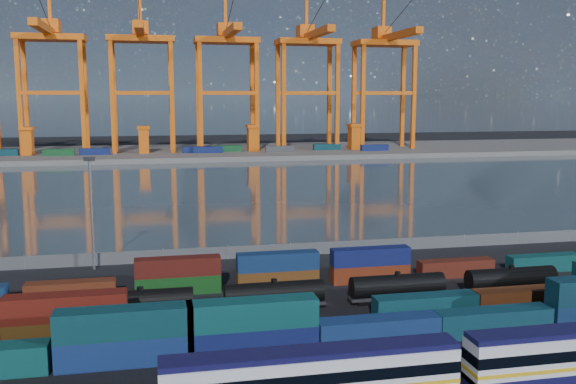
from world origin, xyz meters
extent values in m
plane|color=black|center=(0.00, 0.00, 0.00)|extent=(700.00, 700.00, 0.00)
plane|color=#33434B|center=(0.00, 105.00, 0.01)|extent=(700.00, 700.00, 0.00)
cube|color=#514F4C|center=(0.00, 210.00, 1.00)|extent=(700.00, 70.00, 2.00)
cone|color=#1E2630|center=(200.00, 1600.00, 230.00)|extent=(1040.00, 1040.00, 460.00)
cone|color=#1E2630|center=(600.00, 1600.00, 190.00)|extent=(960.00, 960.00, 380.00)
cone|color=#1E2630|center=(950.00, 1600.00, 150.00)|extent=(840.00, 840.00, 300.00)
cube|color=silver|center=(-8.83, -22.02, 2.83)|extent=(24.40, 2.93, 3.71)
cube|color=#100F39|center=(-8.83, -22.02, 4.93)|extent=(24.40, 2.64, 0.49)
cube|color=black|center=(-8.83, -22.02, 3.22)|extent=(24.43, 3.02, 0.98)
cube|color=navy|center=(-24.03, -9.71, 1.39)|extent=(12.82, 2.61, 2.78)
cube|color=#0C3840|center=(-24.03, -9.71, 4.17)|extent=(12.82, 2.61, 2.78)
cube|color=#101851|center=(-11.82, -9.71, 1.39)|extent=(12.82, 2.61, 2.78)
cube|color=#0E4749|center=(-11.82, -9.71, 4.17)|extent=(12.82, 2.61, 2.78)
cube|color=navy|center=(1.20, -9.71, 1.39)|extent=(12.82, 2.61, 2.78)
cube|color=#0D3848|center=(14.10, -9.71, 1.39)|extent=(12.82, 2.61, 2.78)
cube|color=#4F310F|center=(-30.14, -3.26, 1.33)|extent=(12.23, 2.49, 2.65)
cube|color=#5D150E|center=(-30.14, -3.26, 3.98)|extent=(12.23, 2.49, 2.65)
cube|color=#5D0E1B|center=(-17.54, -3.26, 1.33)|extent=(12.23, 2.49, 2.65)
cube|color=#0D3944|center=(9.21, -3.26, 1.33)|extent=(12.23, 2.49, 2.65)
cube|color=#542610|center=(21.62, -3.26, 1.33)|extent=(12.23, 2.49, 2.65)
cube|color=#5D2512|center=(-31.55, 11.78, 1.18)|extent=(10.93, 2.22, 2.37)
cube|color=#124315|center=(-18.28, 11.78, 1.18)|extent=(10.93, 2.22, 2.37)
cube|color=#4C140F|center=(-18.28, 11.78, 3.55)|extent=(10.93, 2.22, 2.37)
cube|color=#5C3312|center=(-5.19, 11.78, 1.18)|extent=(10.93, 2.22, 2.37)
cube|color=navy|center=(-5.19, 11.78, 3.55)|extent=(10.93, 2.22, 2.37)
cube|color=maroon|center=(7.72, 11.78, 1.18)|extent=(10.93, 2.22, 2.37)
cube|color=#101853|center=(7.72, 11.78, 3.55)|extent=(10.93, 2.22, 2.37)
cube|color=#541B10|center=(20.42, 11.78, 1.18)|extent=(10.93, 2.22, 2.37)
cube|color=#0D4343|center=(34.27, 11.78, 1.18)|extent=(10.93, 2.22, 2.37)
cube|color=black|center=(-34.24, 2.82, 0.27)|extent=(2.28, 1.64, 0.55)
cylinder|color=black|center=(-22.84, 2.82, 2.09)|extent=(11.84, 2.64, 2.64)
cylinder|color=black|center=(-22.84, 2.82, 3.55)|extent=(0.73, 0.73, 0.46)
cube|color=black|center=(-22.84, 2.82, 0.64)|extent=(12.29, 1.82, 0.36)
cube|color=black|center=(-26.94, 2.82, 0.27)|extent=(2.28, 1.64, 0.55)
cube|color=black|center=(-18.74, 2.82, 0.27)|extent=(2.28, 1.64, 0.55)
cylinder|color=black|center=(-7.34, 2.82, 2.09)|extent=(11.84, 2.64, 2.64)
cylinder|color=black|center=(-7.34, 2.82, 3.55)|extent=(0.73, 0.73, 0.46)
cube|color=black|center=(-7.34, 2.82, 0.64)|extent=(12.29, 1.82, 0.36)
cube|color=black|center=(-11.44, 2.82, 0.27)|extent=(2.28, 1.64, 0.55)
cube|color=black|center=(-3.24, 2.82, 0.27)|extent=(2.28, 1.64, 0.55)
cylinder|color=black|center=(8.16, 2.82, 2.09)|extent=(11.84, 2.64, 2.64)
cylinder|color=black|center=(8.16, 2.82, 3.55)|extent=(0.73, 0.73, 0.46)
cube|color=black|center=(8.16, 2.82, 0.64)|extent=(12.29, 1.82, 0.36)
cube|color=black|center=(4.06, 2.82, 0.27)|extent=(2.28, 1.64, 0.55)
cube|color=black|center=(12.26, 2.82, 0.27)|extent=(2.28, 1.64, 0.55)
cylinder|color=black|center=(23.66, 2.82, 2.09)|extent=(11.84, 2.64, 2.64)
cylinder|color=black|center=(23.66, 2.82, 3.55)|extent=(0.73, 0.73, 0.46)
cube|color=black|center=(23.66, 2.82, 0.64)|extent=(12.29, 1.82, 0.36)
cube|color=black|center=(19.56, 2.82, 0.27)|extent=(2.28, 1.64, 0.55)
cube|color=black|center=(27.76, 2.82, 0.27)|extent=(2.28, 1.64, 0.55)
cube|color=#595B5E|center=(0.00, 28.00, 1.00)|extent=(160.00, 0.06, 2.00)
cylinder|color=slate|center=(-40.00, 28.00, 1.10)|extent=(0.12, 0.12, 2.20)
cylinder|color=slate|center=(-30.00, 28.00, 1.10)|extent=(0.12, 0.12, 2.20)
cylinder|color=slate|center=(-20.00, 28.00, 1.10)|extent=(0.12, 0.12, 2.20)
cylinder|color=slate|center=(-10.00, 28.00, 1.10)|extent=(0.12, 0.12, 2.20)
cylinder|color=slate|center=(0.00, 28.00, 1.10)|extent=(0.12, 0.12, 2.20)
cylinder|color=slate|center=(10.00, 28.00, 1.10)|extent=(0.12, 0.12, 2.20)
cylinder|color=slate|center=(20.00, 28.00, 1.10)|extent=(0.12, 0.12, 2.20)
cylinder|color=slate|center=(30.00, 28.00, 1.10)|extent=(0.12, 0.12, 2.20)
cylinder|color=slate|center=(40.00, 28.00, 1.10)|extent=(0.12, 0.12, 2.20)
cylinder|color=slate|center=(50.00, 28.00, 1.10)|extent=(0.12, 0.12, 2.20)
cylinder|color=slate|center=(-30.00, 26.00, 8.00)|extent=(0.36, 0.36, 16.00)
cube|color=black|center=(-30.00, 26.00, 16.30)|extent=(1.60, 0.40, 0.60)
cube|color=orange|center=(-71.77, 198.58, 24.07)|extent=(1.71, 1.71, 48.13)
cube|color=orange|center=(-71.77, 211.42, 24.07)|extent=(1.71, 1.71, 48.13)
cube|color=orange|center=(-48.23, 198.58, 24.07)|extent=(1.71, 1.71, 48.13)
cube|color=orange|center=(-48.23, 211.42, 24.07)|extent=(1.71, 1.71, 48.13)
cube|color=orange|center=(-60.00, 198.58, 26.47)|extent=(23.53, 1.50, 1.50)
cube|color=orange|center=(-60.00, 211.42, 26.47)|extent=(23.53, 1.50, 1.50)
cube|color=orange|center=(-60.00, 205.00, 48.13)|extent=(26.74, 14.97, 2.35)
cube|color=orange|center=(-60.00, 192.16, 50.27)|extent=(3.21, 51.34, 2.67)
cube|color=orange|center=(-60.00, 209.28, 52.95)|extent=(6.42, 8.56, 5.35)
cube|color=orange|center=(-60.00, 207.14, 60.97)|extent=(1.28, 1.28, 17.11)
cylinder|color=black|center=(-60.00, 189.60, 57.76)|extent=(0.26, 44.03, 14.52)
cube|color=orange|center=(-36.77, 198.58, 24.07)|extent=(1.71, 1.71, 48.13)
cube|color=orange|center=(-36.77, 211.42, 24.07)|extent=(1.71, 1.71, 48.13)
cube|color=orange|center=(-13.23, 198.58, 24.07)|extent=(1.71, 1.71, 48.13)
cube|color=orange|center=(-13.23, 211.42, 24.07)|extent=(1.71, 1.71, 48.13)
cube|color=orange|center=(-25.00, 198.58, 26.47)|extent=(23.53, 1.50, 1.50)
cube|color=orange|center=(-25.00, 211.42, 26.47)|extent=(23.53, 1.50, 1.50)
cube|color=orange|center=(-25.00, 205.00, 48.13)|extent=(26.74, 14.97, 2.35)
cube|color=orange|center=(-25.00, 192.16, 50.27)|extent=(3.21, 51.34, 2.67)
cube|color=orange|center=(-25.00, 209.28, 52.95)|extent=(6.42, 8.56, 5.35)
cube|color=orange|center=(-25.00, 207.14, 60.97)|extent=(1.28, 1.28, 17.11)
cylinder|color=black|center=(-25.00, 189.60, 57.76)|extent=(0.26, 44.03, 14.52)
cube|color=orange|center=(-1.77, 198.58, 24.07)|extent=(1.71, 1.71, 48.13)
cube|color=orange|center=(-1.77, 211.42, 24.07)|extent=(1.71, 1.71, 48.13)
cube|color=orange|center=(21.77, 198.58, 24.07)|extent=(1.71, 1.71, 48.13)
cube|color=orange|center=(21.77, 211.42, 24.07)|extent=(1.71, 1.71, 48.13)
cube|color=orange|center=(10.00, 198.58, 26.47)|extent=(23.53, 1.50, 1.50)
cube|color=orange|center=(10.00, 211.42, 26.47)|extent=(23.53, 1.50, 1.50)
cube|color=orange|center=(10.00, 205.00, 48.13)|extent=(26.74, 14.97, 2.35)
cube|color=orange|center=(10.00, 192.16, 50.27)|extent=(3.21, 51.34, 2.67)
cube|color=orange|center=(10.00, 209.28, 52.95)|extent=(6.42, 8.56, 5.35)
cube|color=orange|center=(10.00, 207.14, 60.97)|extent=(1.28, 1.28, 17.11)
cylinder|color=black|center=(10.00, 189.60, 57.76)|extent=(0.26, 44.03, 14.52)
cube|color=orange|center=(33.23, 198.58, 24.07)|extent=(1.71, 1.71, 48.13)
cube|color=orange|center=(33.23, 211.42, 24.07)|extent=(1.71, 1.71, 48.13)
cube|color=orange|center=(56.77, 198.58, 24.07)|extent=(1.71, 1.71, 48.13)
cube|color=orange|center=(56.77, 211.42, 24.07)|extent=(1.71, 1.71, 48.13)
cube|color=orange|center=(45.00, 198.58, 26.47)|extent=(23.53, 1.50, 1.50)
cube|color=orange|center=(45.00, 211.42, 26.47)|extent=(23.53, 1.50, 1.50)
cube|color=orange|center=(45.00, 205.00, 48.13)|extent=(26.74, 14.97, 2.35)
cube|color=orange|center=(45.00, 192.16, 50.27)|extent=(3.21, 51.34, 2.67)
cube|color=orange|center=(45.00, 209.28, 52.95)|extent=(6.42, 8.56, 5.35)
cube|color=orange|center=(45.00, 207.14, 60.97)|extent=(1.28, 1.28, 17.11)
cylinder|color=black|center=(45.00, 189.60, 57.76)|extent=(0.26, 44.03, 14.52)
cube|color=orange|center=(68.23, 198.58, 24.07)|extent=(1.71, 1.71, 48.13)
cube|color=orange|center=(68.23, 211.42, 24.07)|extent=(1.71, 1.71, 48.13)
cube|color=orange|center=(91.77, 198.58, 24.07)|extent=(1.71, 1.71, 48.13)
cube|color=orange|center=(91.77, 211.42, 24.07)|extent=(1.71, 1.71, 48.13)
cube|color=orange|center=(80.00, 198.58, 26.47)|extent=(23.53, 1.50, 1.50)
cube|color=orange|center=(80.00, 211.42, 26.47)|extent=(23.53, 1.50, 1.50)
cube|color=orange|center=(80.00, 205.00, 48.13)|extent=(26.74, 14.97, 2.35)
cube|color=orange|center=(80.00, 192.16, 50.27)|extent=(3.21, 51.34, 2.67)
cube|color=orange|center=(80.00, 209.28, 52.95)|extent=(6.42, 8.56, 5.35)
cube|color=orange|center=(80.00, 207.14, 60.97)|extent=(1.28, 1.28, 17.11)
cylinder|color=black|center=(80.00, 189.60, 57.76)|extent=(0.26, 44.03, 14.52)
cube|color=navy|center=(0.66, 194.68, 3.30)|extent=(12.00, 2.44, 2.60)
cube|color=navy|center=(71.34, 190.93, 3.30)|extent=(12.00, 2.44, 2.60)
cube|color=navy|center=(-3.64, 196.08, 3.30)|extent=(12.00, 2.44, 2.60)
cube|color=#0C3842|center=(-79.29, 198.48, 3.30)|extent=(12.00, 2.44, 2.60)
cube|color=#3F4244|center=(30.38, 192.70, 3.30)|extent=(12.00, 2.44, 2.60)
cube|color=#144C23|center=(-57.75, 194.20, 3.30)|extent=(12.00, 2.44, 2.60)
cube|color=navy|center=(-44.16, 195.53, 3.30)|extent=(12.00, 2.44, 2.60)
cube|color=#144C23|center=(9.34, 199.48, 3.30)|extent=(12.00, 2.44, 2.60)
cube|color=#0C3842|center=(52.41, 198.83, 3.30)|extent=(12.00, 2.44, 2.60)
cube|color=orange|center=(-70.00, 200.00, 7.00)|extent=(4.00, 6.00, 10.00)
cube|color=orange|center=(-70.00, 200.00, 12.50)|extent=(5.00, 7.00, 1.20)
cube|color=orange|center=(-25.00, 200.00, 7.00)|extent=(4.00, 6.00, 10.00)
cube|color=orange|center=(-25.00, 200.00, 12.50)|extent=(5.00, 7.00, 1.20)
cube|color=orange|center=(20.00, 200.00, 7.00)|extent=(4.00, 6.00, 10.00)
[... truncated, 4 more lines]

